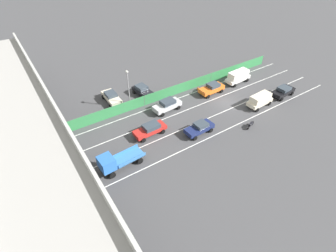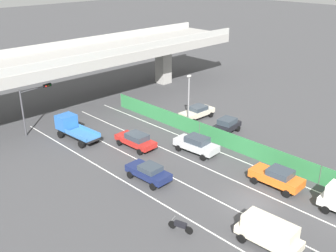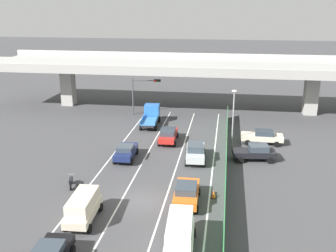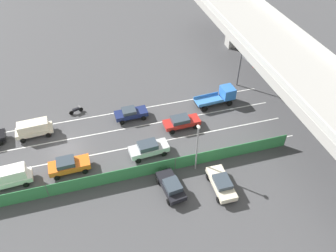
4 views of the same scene
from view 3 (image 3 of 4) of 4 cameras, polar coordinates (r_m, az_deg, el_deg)
The scene contains 20 objects.
ground_plane at distance 32.50m, azimuth -3.60°, elevation -10.68°, with size 300.00×300.00×0.00m, color #424244.
lane_line_left_edge at distance 37.80m, azimuth -9.97°, elevation -6.74°, with size 0.14×45.21×0.01m, color silver.
lane_line_mid_left at distance 36.89m, azimuth -4.77°, elevation -7.15°, with size 0.14×45.21×0.01m, color silver.
lane_line_mid_right at distance 36.29m, azimuth 0.66°, elevation -7.52°, with size 0.14×45.21×0.01m, color silver.
lane_line_right_edge at distance 36.01m, azimuth 6.24°, elevation -7.83°, with size 0.14×45.21×0.01m, color silver.
elevated_overpass at distance 58.28m, azimuth 2.38°, elevation 8.34°, with size 56.46×9.12×7.86m.
green_fence at distance 35.64m, azimuth 8.31°, elevation -6.64°, with size 0.10×41.31×1.77m.
car_van_cream at distance 29.84m, azimuth -12.13°, elevation -11.23°, with size 2.14×4.48×2.04m.
car_van_white at distance 26.01m, azimuth 1.67°, elevation -15.19°, with size 2.22×4.97×2.22m.
car_taxi_orange at distance 31.65m, azimuth 2.68°, elevation -9.55°, with size 2.15×4.52×1.73m.
car_sedan_navy at distance 40.42m, azimuth -6.09°, elevation -3.64°, with size 2.09×4.29×1.54m.
car_sedan_red at distance 45.13m, azimuth 0.04°, elevation -1.25°, with size 2.11×4.67×1.58m.
car_sedan_silver at distance 39.94m, azimuth 3.97°, elevation -3.68°, with size 2.27×4.69×1.77m.
flatbed_truck_blue at distance 51.96m, azimuth -2.44°, elevation 1.62°, with size 2.46×5.61×2.37m.
motorcycle at distance 35.55m, azimuth -13.76°, elevation -7.79°, with size 0.79×1.90×0.93m.
parked_sedan_dark at distance 40.92m, azimuth 12.44°, elevation -3.64°, with size 4.45×2.42×1.64m.
parked_sedan_cream at distance 45.89m, azimuth 13.42°, elevation -1.44°, with size 4.65×2.10×1.55m.
traffic_light at distance 55.77m, azimuth -3.61°, elevation 5.36°, with size 4.00×0.74×5.22m.
street_lamp at distance 43.21m, azimuth 9.39°, elevation 1.94°, with size 0.60×0.36×6.45m.
traffic_cone at distance 32.96m, azimuth 6.59°, elevation -9.74°, with size 0.47×0.47×0.66m.
Camera 3 is at (6.30, -28.03, 15.20)m, focal length 42.37 mm.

